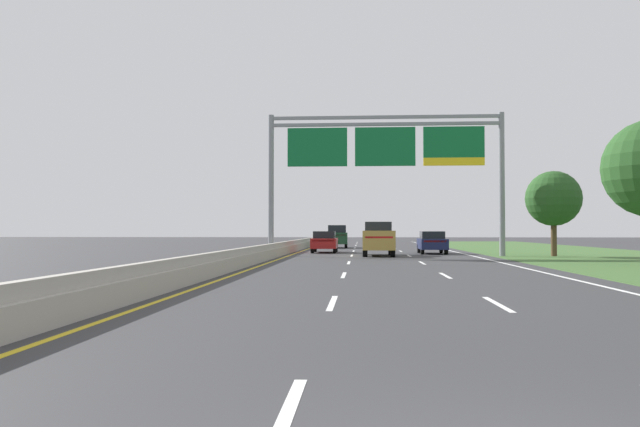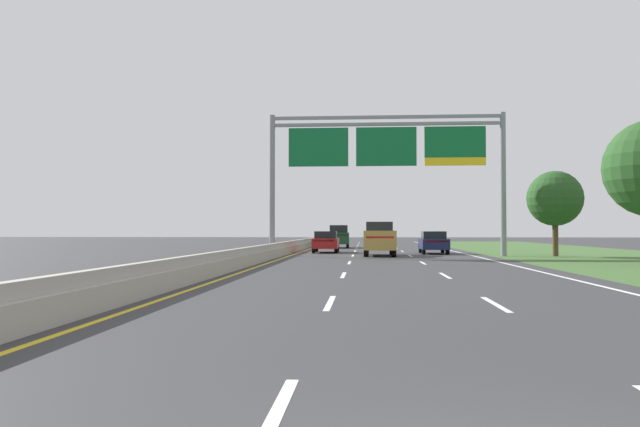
% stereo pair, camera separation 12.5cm
% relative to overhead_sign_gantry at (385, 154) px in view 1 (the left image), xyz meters
% --- Properties ---
extents(ground_plane, '(220.00, 220.00, 0.00)m').
position_rel_overhead_sign_gantry_xyz_m(ground_plane, '(-0.30, -1.86, -6.52)').
color(ground_plane, '#333335').
extents(lane_striping, '(11.96, 106.00, 0.01)m').
position_rel_overhead_sign_gantry_xyz_m(lane_striping, '(-0.30, -2.32, -6.51)').
color(lane_striping, white).
rests_on(lane_striping, ground).
extents(grass_verge_right, '(14.00, 110.00, 0.02)m').
position_rel_overhead_sign_gantry_xyz_m(grass_verge_right, '(13.65, -1.86, -6.51)').
color(grass_verge_right, '#3D602D').
rests_on(grass_verge_right, ground).
extents(median_barrier_concrete, '(0.60, 110.00, 0.85)m').
position_rel_overhead_sign_gantry_xyz_m(median_barrier_concrete, '(-6.90, -1.86, -6.16)').
color(median_barrier_concrete, '#A8A399').
rests_on(median_barrier_concrete, ground).
extents(overhead_sign_gantry, '(15.06, 0.42, 9.12)m').
position_rel_overhead_sign_gantry_xyz_m(overhead_sign_gantry, '(0.00, 0.00, 0.00)').
color(overhead_sign_gantry, gray).
rests_on(overhead_sign_gantry, ground).
extents(pickup_truck_gold, '(2.05, 5.42, 2.20)m').
position_rel_overhead_sign_gantry_xyz_m(pickup_truck_gold, '(-0.42, 0.77, -5.44)').
color(pickup_truck_gold, '#A38438').
rests_on(pickup_truck_gold, ground).
extents(car_darkgreen_left_lane_suv, '(2.03, 4.75, 2.11)m').
position_rel_overhead_sign_gantry_xyz_m(car_darkgreen_left_lane_suv, '(-3.80, 18.98, -5.42)').
color(car_darkgreen_left_lane_suv, '#193D23').
rests_on(car_darkgreen_left_lane_suv, ground).
extents(car_red_left_lane_sedan, '(1.84, 4.41, 1.57)m').
position_rel_overhead_sign_gantry_xyz_m(car_red_left_lane_sedan, '(-4.25, 6.32, -5.70)').
color(car_red_left_lane_sedan, maroon).
rests_on(car_red_left_lane_sedan, ground).
extents(car_navy_right_lane_sedan, '(1.86, 4.42, 1.57)m').
position_rel_overhead_sign_gantry_xyz_m(car_navy_right_lane_sedan, '(3.44, 4.52, -5.70)').
color(car_navy_right_lane_sedan, '#161E47').
rests_on(car_navy_right_lane_sedan, ground).
extents(roadside_tree_far, '(3.47, 3.47, 5.39)m').
position_rel_overhead_sign_gantry_xyz_m(roadside_tree_far, '(10.57, 0.20, -2.88)').
color(roadside_tree_far, '#4C3823').
rests_on(roadside_tree_far, ground).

